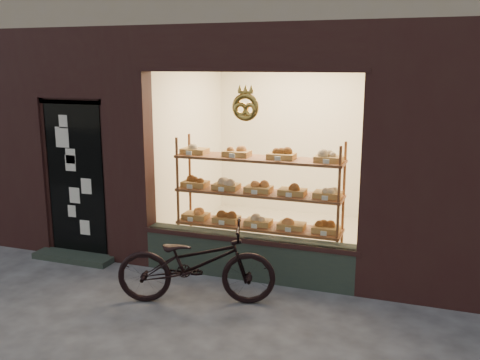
% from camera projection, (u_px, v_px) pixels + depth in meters
% --- Properties ---
extents(ground, '(90.00, 90.00, 0.00)m').
position_uv_depth(ground, '(128.00, 355.00, 4.96)').
color(ground, '#373737').
extents(display_shelf, '(2.20, 0.45, 1.70)m').
position_uv_depth(display_shelf, '(259.00, 203.00, 6.97)').
color(display_shelf, brown).
rests_on(display_shelf, ground).
extents(bicycle, '(1.88, 1.13, 0.93)m').
position_uv_depth(bicycle, '(196.00, 263.00, 5.97)').
color(bicycle, black).
rests_on(bicycle, ground).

